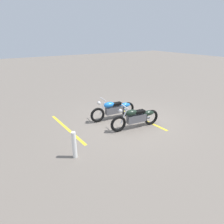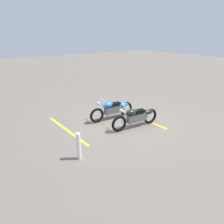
% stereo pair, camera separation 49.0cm
% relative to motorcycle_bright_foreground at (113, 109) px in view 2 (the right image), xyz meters
% --- Properties ---
extents(ground_plane, '(60.00, 60.00, 0.00)m').
position_rel_motorcycle_bright_foreground_xyz_m(ground_plane, '(-0.42, 0.64, -0.46)').
color(ground_plane, slate).
extents(motorcycle_bright_foreground, '(2.23, 0.62, 1.04)m').
position_rel_motorcycle_bright_foreground_xyz_m(motorcycle_bright_foreground, '(0.00, 0.00, 0.00)').
color(motorcycle_bright_foreground, black).
rests_on(motorcycle_bright_foreground, ground).
extents(motorcycle_dark_foreground, '(2.23, 0.62, 1.04)m').
position_rel_motorcycle_bright_foreground_xyz_m(motorcycle_dark_foreground, '(-0.26, 1.28, 0.00)').
color(motorcycle_dark_foreground, black).
rests_on(motorcycle_dark_foreground, ground).
extents(bollard_post, '(0.14, 0.14, 0.89)m').
position_rel_motorcycle_bright_foreground_xyz_m(bollard_post, '(2.69, 1.88, -0.02)').
color(bollard_post, white).
rests_on(bollard_post, ground).
extents(parking_stripe_near, '(0.36, 3.20, 0.01)m').
position_rel_motorcycle_bright_foreground_xyz_m(parking_stripe_near, '(-1.03, 0.60, -0.46)').
color(parking_stripe_near, yellow).
rests_on(parking_stripe_near, ground).
extents(parking_stripe_mid, '(0.36, 3.20, 0.01)m').
position_rel_motorcycle_bright_foreground_xyz_m(parking_stripe_mid, '(2.22, -0.16, -0.46)').
color(parking_stripe_mid, yellow).
rests_on(parking_stripe_mid, ground).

